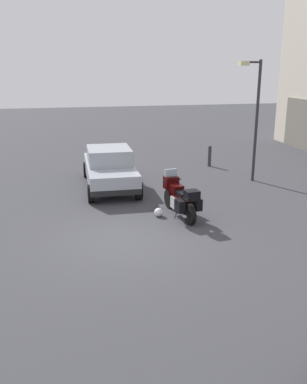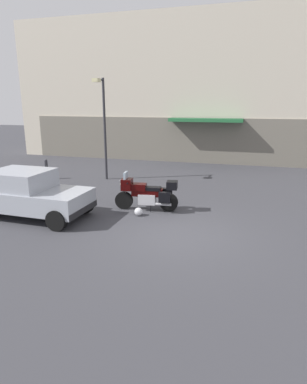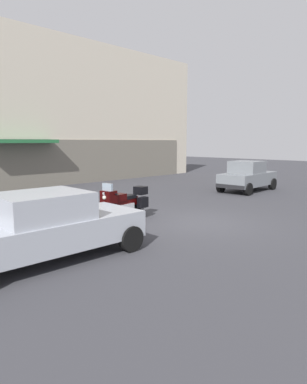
# 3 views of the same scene
# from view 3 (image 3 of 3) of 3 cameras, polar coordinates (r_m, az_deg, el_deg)

# --- Properties ---
(ground_plane) EXTENTS (80.00, 80.00, 0.00)m
(ground_plane) POSITION_cam_3_polar(r_m,az_deg,el_deg) (11.49, 7.25, -5.11)
(ground_plane) COLOR #38383D
(building_facade_rear) EXTENTS (28.17, 3.40, 9.08)m
(building_facade_rear) POSITION_cam_3_polar(r_m,az_deg,el_deg) (21.96, -21.71, 12.58)
(building_facade_rear) COLOR beige
(building_facade_rear) RESTS_ON ground
(motorcycle) EXTENTS (2.26, 0.87, 1.36)m
(motorcycle) POSITION_cam_3_polar(r_m,az_deg,el_deg) (11.60, -4.89, -1.81)
(motorcycle) COLOR black
(motorcycle) RESTS_ON ground
(helmet) EXTENTS (0.28, 0.28, 0.28)m
(helmet) POSITION_cam_3_polar(r_m,az_deg,el_deg) (11.14, -3.12, -4.75)
(helmet) COLOR silver
(helmet) RESTS_ON ground
(car_hatchback_near) EXTENTS (3.93, 1.92, 1.64)m
(car_hatchback_near) POSITION_cam_3_polar(r_m,az_deg,el_deg) (19.25, 15.43, 2.54)
(car_hatchback_near) COLOR slate
(car_hatchback_near) RESTS_ON ground
(car_sedan_far) EXTENTS (4.61, 2.00, 1.56)m
(car_sedan_far) POSITION_cam_3_polar(r_m,az_deg,el_deg) (8.06, -17.75, -5.55)
(car_sedan_far) COLOR #9EA3AD
(car_sedan_far) RESTS_ON ground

